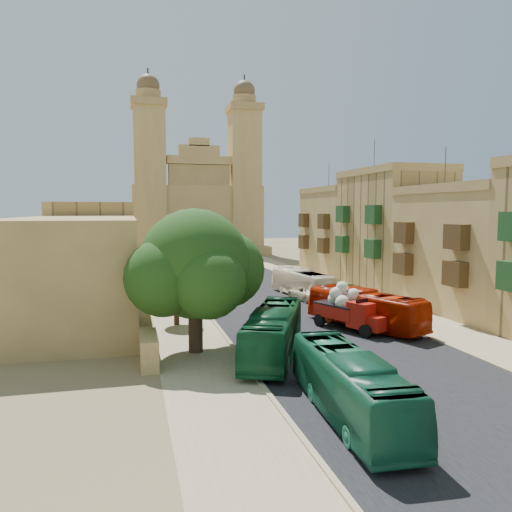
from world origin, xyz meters
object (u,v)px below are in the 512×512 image
ficus_tree (196,268)px  street_tree_d (155,252)px  red_truck (351,309)px  car_blue_b (214,263)px  car_cream (306,293)px  bus_green_south (350,385)px  street_tree_b (166,268)px  pedestrian_c (406,310)px  car_dkblue (222,273)px  bus_red_east (365,309)px  car_blue_a (282,316)px  olive_pickup (332,290)px  street_tree_a (176,287)px  bus_cream_east (302,283)px  car_white_a (202,276)px  church (195,208)px  street_tree_c (159,256)px  bus_green_north (273,332)px  car_white_b (238,271)px  pedestrian_a (421,312)px

ficus_tree → street_tree_d: bearing=90.8°
red_truck → car_blue_b: red_truck is taller
car_cream → bus_green_south: bearing=62.7°
street_tree_b → pedestrian_c: bearing=-38.8°
street_tree_b → car_dkblue: 17.97m
bus_red_east → car_blue_a: (-5.90, 2.67, -0.80)m
red_truck → car_blue_a: (-4.53, 3.13, -0.92)m
street_tree_b → olive_pickup: bearing=-13.6°
street_tree_a → bus_cream_east: street_tree_a is taller
olive_pickup → pedestrian_c: olive_pickup is taller
street_tree_d → pedestrian_c: street_tree_d is taller
street_tree_a → car_white_a: bearing=77.1°
ficus_tree → street_tree_b: (-0.58, 19.99, -2.25)m
street_tree_b → olive_pickup: size_ratio=1.05×
church → red_truck: bearing=-87.9°
ficus_tree → street_tree_a: 8.37m
bus_green_south → ficus_tree: bearing=117.1°
ficus_tree → bus_red_east: size_ratio=0.87×
street_tree_b → street_tree_c: size_ratio=0.96×
street_tree_a → street_tree_c: (0.00, 24.00, 0.30)m
bus_green_north → pedestrian_c: (13.50, 7.23, -0.67)m
pedestrian_c → bus_cream_east: bearing=-147.3°
bus_green_south → bus_green_north: bearing=97.5°
car_white_b → car_blue_b: bearing=-98.2°
pedestrian_c → bus_green_south: bearing=-23.9°
bus_red_east → pedestrian_c: size_ratio=6.20×
pedestrian_a → church: bearing=-59.5°
bus_cream_east → bus_red_east: bearing=81.2°
church → bus_cream_east: 57.27m
street_tree_a → pedestrian_c: (18.54, -2.91, -2.16)m
bus_green_south → car_dkblue: bearing=90.0°
street_tree_a → bus_red_east: street_tree_a is taller
street_tree_d → bus_green_north: bearing=-83.8°
street_tree_b → car_blue_b: size_ratio=1.10×
bus_red_east → bus_cream_east: (-0.02, 14.54, -0.05)m
olive_pickup → bus_green_south: bearing=-111.2°
car_white_a → church: bearing=65.6°
red_truck → car_white_a: bearing=104.6°
pedestrian_a → olive_pickup: bearing=-56.1°
bus_cream_east → car_blue_b: 29.72m
street_tree_b → pedestrian_c: (18.54, -14.91, -2.31)m
bus_green_south → car_blue_b: 59.31m
red_truck → bus_red_east: red_truck is taller
car_blue_a → bus_cream_east: bearing=78.5°
car_white_a → car_blue_a: bearing=-101.8°
street_tree_c → car_blue_a: size_ratio=1.28×
street_tree_a → car_dkblue: 28.97m
street_tree_a → car_white_a: (5.32, 23.26, -2.30)m
bus_cream_east → car_white_b: 17.68m
street_tree_a → bus_green_south: bearing=-73.9°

